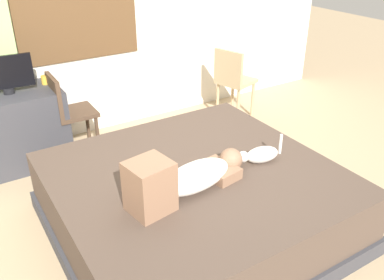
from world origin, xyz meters
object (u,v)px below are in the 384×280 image
at_px(cup, 45,80).
at_px(chair_spare, 233,79).
at_px(person_lying, 185,178).
at_px(cat, 260,155).
at_px(bed, 195,202).
at_px(chair_by_desk, 67,109).
at_px(desk, 16,130).
at_px(tv_monitor, 5,74).

distance_m(cup, chair_spare, 2.08).
height_order(person_lying, cup, person_lying).
bearing_deg(cat, person_lying, -176.99).
bearing_deg(person_lying, chair_spare, 45.12).
relative_size(bed, person_lying, 2.14).
relative_size(bed, chair_spare, 2.35).
xyz_separation_m(cat, chair_by_desk, (-0.92, 1.78, -0.07)).
relative_size(desk, cup, 10.72).
height_order(desk, chair_by_desk, chair_by_desk).
height_order(bed, desk, desk).
height_order(desk, tv_monitor, tv_monitor).
height_order(cup, chair_by_desk, chair_by_desk).
distance_m(bed, cup, 1.97).
bearing_deg(person_lying, bed, 42.37).
bearing_deg(tv_monitor, desk, 180.00).
distance_m(desk, tv_monitor, 0.55).
height_order(desk, cup, cup).
height_order(desk, chair_spare, chair_spare).
relative_size(desk, tv_monitor, 1.87).
xyz_separation_m(person_lying, chair_by_desk, (-0.24, 1.81, -0.12)).
xyz_separation_m(desk, chair_by_desk, (0.48, -0.10, 0.14)).
xyz_separation_m(cat, tv_monitor, (-1.39, 1.88, 0.34)).
bearing_deg(chair_by_desk, chair_spare, -4.05).
bearing_deg(cat, tv_monitor, 126.56).
xyz_separation_m(desk, tv_monitor, (0.01, -0.00, 0.55)).
distance_m(cup, chair_by_desk, 0.35).
bearing_deg(desk, cup, 11.74).
xyz_separation_m(person_lying, cup, (-0.37, 1.99, 0.15)).
bearing_deg(bed, cat, -15.75).
xyz_separation_m(person_lying, tv_monitor, (-0.72, 1.92, 0.29)).
bearing_deg(tv_monitor, chair_spare, -5.73).
relative_size(chair_by_desk, chair_spare, 1.00).
xyz_separation_m(bed, desk, (-0.91, 1.74, 0.12)).
bearing_deg(cat, bed, 164.25).
distance_m(tv_monitor, chair_spare, 2.43).
distance_m(person_lying, chair_spare, 2.37).
height_order(person_lying, chair_spare, chair_spare).
distance_m(cat, chair_by_desk, 2.00).
bearing_deg(cup, bed, -72.91).
distance_m(bed, chair_spare, 2.12).
bearing_deg(bed, tv_monitor, 117.46).
bearing_deg(tv_monitor, cup, 12.01).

